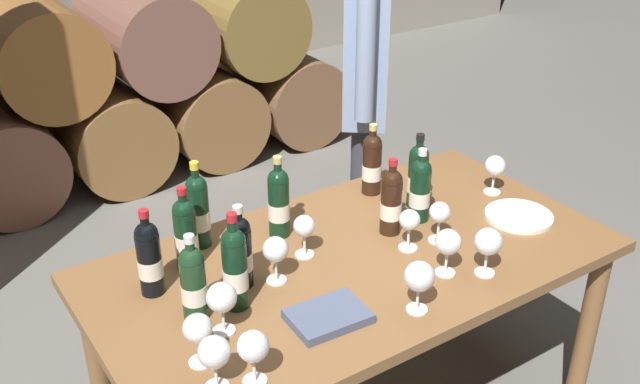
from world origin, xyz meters
TOP-DOWN VIEW (x-y plane):
  - barrel_stack at (0.00, 2.60)m, footprint 3.12×0.90m
  - dining_table at (0.00, 0.00)m, footprint 1.70×0.90m
  - wine_bottle_0 at (-0.13, 0.26)m, footprint 0.07×0.07m
  - wine_bottle_1 at (-0.62, 0.18)m, footprint 0.07×0.07m
  - wine_bottle_2 at (-0.47, 0.25)m, footprint 0.07×0.07m
  - wine_bottle_3 at (-0.44, -0.02)m, footprint 0.07×0.07m
  - wine_bottle_4 at (-0.38, 0.35)m, footprint 0.07×0.07m
  - wine_bottle_5 at (-0.38, 0.07)m, footprint 0.07×0.07m
  - wine_bottle_6 at (0.19, 0.06)m, footprint 0.07×0.07m
  - wine_bottle_7 at (0.32, 0.33)m, footprint 0.07×0.07m
  - wine_bottle_8 at (0.33, 0.07)m, footprint 0.07×0.07m
  - wine_bottle_9 at (0.39, 0.16)m, footprint 0.07×0.07m
  - wine_bottle_10 at (-0.56, -0.01)m, footprint 0.07×0.07m
  - wine_glass_0 at (0.28, -0.30)m, footprint 0.09×0.09m
  - wine_glass_1 at (-0.53, -0.11)m, footprint 0.09×0.09m
  - wine_glass_2 at (-0.02, -0.33)m, footprint 0.09×0.09m
  - wine_glass_3 at (-0.28, 0.02)m, footprint 0.08×0.08m
  - wine_glass_4 at (0.70, 0.07)m, footprint 0.08×0.08m
  - wine_glass_5 at (0.18, -0.06)m, footprint 0.07×0.07m
  - wine_glass_6 at (-0.55, -0.33)m, footprint 0.08×0.08m
  - wine_glass_7 at (-0.64, -0.19)m, footprint 0.08×0.08m
  - wine_glass_8 at (-0.13, 0.10)m, footprint 0.07×0.07m
  - wine_glass_9 at (-0.64, -0.30)m, footprint 0.08×0.08m
  - wine_glass_10 at (0.29, -0.08)m, footprint 0.07×0.07m
  - wine_glass_11 at (0.18, -0.24)m, footprint 0.08×0.08m
  - tasting_notebook at (-0.26, -0.23)m, footprint 0.23×0.17m
  - serving_plate at (0.64, -0.12)m, footprint 0.24×0.24m
  - sommelier_presenting at (0.60, 0.75)m, footprint 0.34×0.40m

SIDE VIEW (x-z plane):
  - barrel_stack at x=0.00m, z-range -0.03..1.12m
  - dining_table at x=0.00m, z-range 0.29..1.05m
  - serving_plate at x=0.64m, z-range 0.76..0.77m
  - tasting_notebook at x=-0.26m, z-range 0.76..0.79m
  - wine_glass_5 at x=0.18m, z-range 0.79..0.93m
  - wine_glass_10 at x=0.29m, z-range 0.79..0.94m
  - wine_glass_8 at x=-0.13m, z-range 0.79..0.94m
  - wine_glass_4 at x=0.70m, z-range 0.79..0.94m
  - wine_glass_7 at x=-0.64m, z-range 0.79..0.94m
  - wine_glass_3 at x=-0.28m, z-range 0.79..0.95m
  - wine_glass_6 at x=-0.55m, z-range 0.79..0.95m
  - wine_glass_11 at x=0.18m, z-range 0.79..0.95m
  - wine_glass_9 at x=-0.64m, z-range 0.79..0.95m
  - wine_glass_1 at x=-0.53m, z-range 0.79..0.95m
  - wine_glass_0 at x=0.28m, z-range 0.79..0.95m
  - wine_glass_2 at x=-0.02m, z-range 0.79..0.96m
  - wine_bottle_8 at x=0.33m, z-range 0.74..1.02m
  - wine_bottle_5 at x=-0.38m, z-range 0.74..1.02m
  - wine_bottle_10 at x=-0.56m, z-range 0.74..1.02m
  - wine_bottle_6 at x=0.19m, z-range 0.74..1.02m
  - wine_bottle_7 at x=0.32m, z-range 0.74..1.02m
  - wine_bottle_2 at x=-0.47m, z-range 0.74..1.02m
  - wine_bottle_1 at x=-0.62m, z-range 0.74..1.02m
  - wine_bottle_9 at x=0.39m, z-range 0.74..1.02m
  - wine_bottle_0 at x=-0.13m, z-range 0.74..1.03m
  - wine_bottle_4 at x=-0.38m, z-range 0.74..1.04m
  - wine_bottle_3 at x=-0.44m, z-range 0.74..1.05m
  - sommelier_presenting at x=0.60m, z-range 0.19..1.90m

